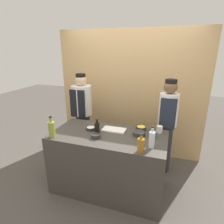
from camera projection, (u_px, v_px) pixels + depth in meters
name	position (u px, v px, depth m)	size (l,w,h in m)	color
ground_plane	(109.00, 186.00, 2.93)	(14.00, 14.00, 0.00)	#4C4742
cabinet_wall	(130.00, 94.00, 3.69)	(2.83, 0.18, 2.40)	tan
counter	(109.00, 162.00, 2.79)	(1.62, 0.81, 0.90)	#3D3833
sauce_bowl_brown	(96.00, 136.00, 2.53)	(0.12, 0.12, 0.05)	#2D2D2D
sauce_bowl_white	(91.00, 128.00, 2.78)	(0.14, 0.14, 0.04)	#2D2D2D
sauce_bowl_red	(139.00, 133.00, 2.59)	(0.17, 0.17, 0.06)	#2D2D2D
sauce_bowl_yellow	(141.00, 128.00, 2.76)	(0.15, 0.15, 0.06)	#2D2D2D
cutting_board	(114.00, 130.00, 2.77)	(0.34, 0.19, 0.02)	white
bottle_amber	(141.00, 145.00, 2.17)	(0.08, 0.08, 0.23)	#9E661E
bottle_soy	(97.00, 128.00, 2.64)	(0.08, 0.08, 0.22)	black
bottle_clear	(152.00, 139.00, 2.26)	(0.07, 0.07, 0.28)	silver
bottle_oil	(52.00, 129.00, 2.53)	(0.09, 0.09, 0.30)	olive
cup_cream	(159.00, 129.00, 2.68)	(0.09, 0.09, 0.10)	silver
cup_blue	(153.00, 134.00, 2.52)	(0.09, 0.09, 0.10)	#386093
chef_left	(83.00, 114.00, 3.52)	(0.36, 0.36, 1.63)	#28282D
chef_right	(167.00, 123.00, 3.06)	(0.30, 0.30, 1.61)	#28282D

